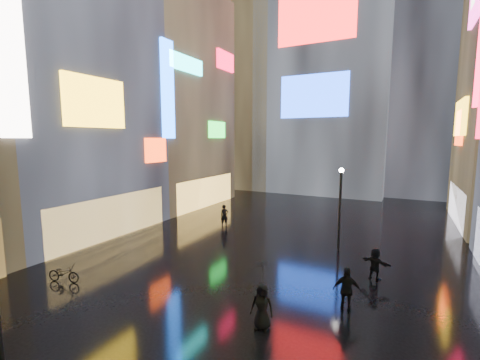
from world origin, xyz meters
The scene contains 13 objects.
ground centered at (0.00, 20.00, 0.00)m, with size 140.00×140.00×0.00m, color black.
building_left_mid centered at (-15.98, 14.01, 11.97)m, with size 10.28×12.70×24.00m.
building_left_far centered at (-15.98, 26.00, 10.98)m, with size 10.28×12.00×22.00m.
tower_main centered at (-3.00, 43.97, 21.01)m, with size 16.00×14.20×42.00m.
tower_flank_right centered at (9.00, 46.00, 17.00)m, with size 12.00×12.00×34.00m, color black.
tower_flank_left centered at (-14.00, 42.00, 13.00)m, with size 10.00×10.00×26.00m, color black.
lamp_far centered at (3.57, 18.62, 2.94)m, with size 0.30×0.30×5.20m.
pedestrian_3 centered at (5.20, 11.30, 0.92)m, with size 1.08×0.45×1.84m, color black.
pedestrian_4 centered at (2.61, 8.67, 0.86)m, with size 0.85×0.55×1.73m, color black.
pedestrian_5 centered at (5.96, 15.08, 0.79)m, with size 1.47×0.47×1.59m, color black.
pedestrian_6 centered at (-5.56, 20.11, 0.87)m, with size 0.64×0.42×1.75m, color black.
umbrella_2 centered at (2.61, 8.67, 2.14)m, with size 0.90×0.92×0.83m, color black.
bicycle centered at (-7.53, 7.82, 0.44)m, with size 0.58×1.67×0.88m, color black.
Camera 1 is at (6.94, -1.53, 6.95)m, focal length 24.00 mm.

